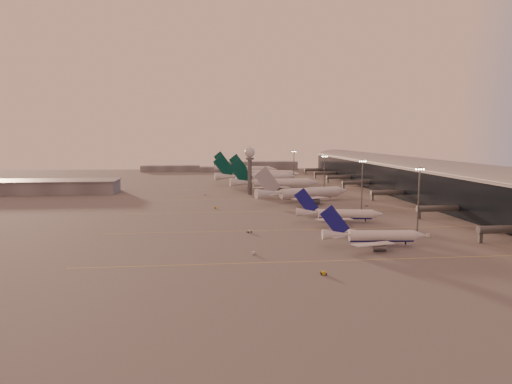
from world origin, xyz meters
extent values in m
plane|color=#5F5C5C|center=(0.00, 0.00, 0.00)|extent=(700.00, 700.00, 0.00)
cube|color=#EADA52|center=(30.00, -35.00, 0.01)|extent=(180.00, 0.25, 0.02)
cube|color=#EADA52|center=(30.00, 10.00, 0.01)|extent=(180.00, 0.25, 0.02)
cube|color=#EADA52|center=(30.00, 55.00, 0.01)|extent=(180.00, 0.25, 0.02)
cube|color=#EADA52|center=(30.00, 100.00, 0.01)|extent=(180.00, 0.25, 0.02)
cube|color=#EADA52|center=(30.00, 150.00, 0.01)|extent=(180.00, 0.25, 0.02)
cube|color=black|center=(108.00, 110.00, 9.00)|extent=(36.00, 360.00, 18.00)
cylinder|color=slate|center=(108.00, 110.00, 18.00)|extent=(10.08, 360.00, 10.08)
cube|color=slate|center=(108.00, 110.00, 18.20)|extent=(40.00, 362.00, 0.80)
cylinder|color=#4F5155|center=(82.00, -18.00, 4.50)|extent=(22.00, 2.80, 2.80)
cube|color=#4F5155|center=(72.00, -18.00, 2.20)|extent=(1.20, 1.20, 4.40)
cylinder|color=#4F5155|center=(82.00, 28.00, 4.50)|extent=(22.00, 2.80, 2.80)
cube|color=#4F5155|center=(72.00, 28.00, 2.20)|extent=(1.20, 1.20, 4.40)
cylinder|color=#4F5155|center=(82.00, 86.00, 4.50)|extent=(22.00, 2.80, 2.80)
cube|color=#4F5155|center=(72.00, 86.00, 2.20)|extent=(1.20, 1.20, 4.40)
cylinder|color=#4F5155|center=(82.00, 142.00, 4.50)|extent=(22.00, 2.80, 2.80)
cube|color=#4F5155|center=(72.00, 142.00, 2.20)|extent=(1.20, 1.20, 4.40)
cylinder|color=#4F5155|center=(82.00, 184.00, 4.50)|extent=(22.00, 2.80, 2.80)
cube|color=#4F5155|center=(72.00, 184.00, 2.20)|extent=(1.20, 1.20, 4.40)
cylinder|color=#4F5155|center=(82.00, 226.00, 4.50)|extent=(22.00, 2.80, 2.80)
cube|color=#4F5155|center=(72.00, 226.00, 2.20)|extent=(1.20, 1.20, 4.40)
cylinder|color=#4F5155|center=(82.00, 266.00, 4.50)|extent=(22.00, 2.80, 2.80)
cube|color=#4F5155|center=(72.00, 266.00, 2.20)|extent=(1.20, 1.20, 4.40)
cube|color=slate|center=(-120.00, 140.00, 4.00)|extent=(80.00, 25.00, 8.00)
cube|color=slate|center=(-120.00, 140.00, 8.20)|extent=(82.00, 27.00, 0.60)
cylinder|color=#4F5155|center=(5.00, 120.00, 11.00)|extent=(2.60, 2.60, 22.00)
cylinder|color=#4F5155|center=(5.00, 120.00, 22.50)|extent=(5.20, 5.20, 1.20)
sphere|color=silver|center=(5.00, 120.00, 26.40)|extent=(6.40, 6.40, 6.40)
cylinder|color=#4F5155|center=(5.00, 120.00, 30.10)|extent=(0.16, 0.16, 2.00)
cylinder|color=#4F5155|center=(58.00, 0.00, 12.50)|extent=(0.56, 0.56, 25.00)
cube|color=#4F5155|center=(58.00, 0.00, 24.50)|extent=(3.60, 0.25, 0.25)
sphere|color=#FFEABF|center=(56.50, 0.00, 24.10)|extent=(0.56, 0.56, 0.56)
sphere|color=#FFEABF|center=(57.50, 0.00, 24.10)|extent=(0.56, 0.56, 0.56)
sphere|color=#FFEABF|center=(58.50, 0.00, 24.10)|extent=(0.56, 0.56, 0.56)
sphere|color=#FFEABF|center=(59.50, 0.00, 24.10)|extent=(0.56, 0.56, 0.56)
cylinder|color=#4F5155|center=(55.00, 55.00, 12.50)|extent=(0.56, 0.56, 25.00)
cube|color=#4F5155|center=(55.00, 55.00, 24.50)|extent=(3.60, 0.25, 0.25)
sphere|color=#FFEABF|center=(53.50, 55.00, 24.10)|extent=(0.56, 0.56, 0.56)
sphere|color=#FFEABF|center=(54.50, 55.00, 24.10)|extent=(0.56, 0.56, 0.56)
sphere|color=#FFEABF|center=(55.50, 55.00, 24.10)|extent=(0.56, 0.56, 0.56)
sphere|color=#FFEABF|center=(56.50, 55.00, 24.10)|extent=(0.56, 0.56, 0.56)
cylinder|color=#4F5155|center=(50.00, 110.00, 12.50)|extent=(0.56, 0.56, 25.00)
cube|color=#4F5155|center=(50.00, 110.00, 24.50)|extent=(3.60, 0.25, 0.25)
sphere|color=#FFEABF|center=(48.50, 110.00, 24.10)|extent=(0.56, 0.56, 0.56)
sphere|color=#FFEABF|center=(49.50, 110.00, 24.10)|extent=(0.56, 0.56, 0.56)
sphere|color=#FFEABF|center=(50.50, 110.00, 24.10)|extent=(0.56, 0.56, 0.56)
sphere|color=#FFEABF|center=(51.50, 110.00, 24.10)|extent=(0.56, 0.56, 0.56)
cylinder|color=#4F5155|center=(48.00, 200.00, 12.50)|extent=(0.56, 0.56, 25.00)
cube|color=#4F5155|center=(48.00, 200.00, 24.50)|extent=(3.60, 0.25, 0.25)
sphere|color=#FFEABF|center=(46.50, 200.00, 24.10)|extent=(0.56, 0.56, 0.56)
sphere|color=#FFEABF|center=(47.50, 200.00, 24.10)|extent=(0.56, 0.56, 0.56)
sphere|color=#FFEABF|center=(48.50, 200.00, 24.10)|extent=(0.56, 0.56, 0.56)
sphere|color=#FFEABF|center=(49.50, 200.00, 24.10)|extent=(0.56, 0.56, 0.56)
cube|color=slate|center=(-60.00, 320.00, 3.00)|extent=(60.00, 18.00, 6.00)
cube|color=slate|center=(30.00, 330.00, 4.50)|extent=(90.00, 20.00, 9.00)
cube|color=slate|center=(-10.00, 310.00, 2.50)|extent=(40.00, 15.00, 5.00)
cylinder|color=silver|center=(36.48, -18.99, 2.99)|extent=(21.73, 5.45, 3.66)
cylinder|color=navy|center=(36.48, -18.99, 2.16)|extent=(21.21, 4.39, 2.64)
cone|color=silver|center=(49.26, -20.07, 2.99)|extent=(4.45, 4.00, 3.66)
cone|color=silver|center=(21.27, -17.72, 3.44)|extent=(9.29, 4.40, 3.66)
cube|color=silver|center=(30.46, -27.53, 2.35)|extent=(15.71, 9.44, 1.15)
cylinder|color=slate|center=(33.25, -25.63, 0.67)|extent=(4.35, 2.72, 2.38)
cube|color=slate|center=(33.25, -25.63, 1.70)|extent=(0.31, 0.26, 1.46)
cube|color=silver|center=(31.97, -9.58, 2.35)|extent=(15.02, 11.45, 1.15)
cylinder|color=slate|center=(34.40, -11.92, 0.67)|extent=(4.35, 2.72, 2.38)
cube|color=slate|center=(34.40, -11.92, 1.70)|extent=(0.31, 0.26, 1.46)
cube|color=navy|center=(20.82, -17.68, 7.97)|extent=(10.04, 1.18, 10.91)
cube|color=silver|center=(20.96, -21.87, 3.53)|extent=(4.44, 2.96, 0.24)
cube|color=silver|center=(21.65, -13.57, 3.53)|extent=(4.37, 3.47, 0.24)
cylinder|color=black|center=(44.62, -19.68, 0.48)|extent=(0.48, 0.48, 0.96)
cylinder|color=black|center=(34.93, -16.74, 0.53)|extent=(1.10, 0.57, 1.06)
cylinder|color=black|center=(34.57, -20.96, 0.53)|extent=(1.10, 0.57, 1.06)
cylinder|color=silver|center=(36.91, 23.10, 3.13)|extent=(22.87, 7.62, 3.84)
cylinder|color=navy|center=(36.91, 23.10, 2.27)|extent=(22.25, 6.48, 2.76)
cone|color=silver|center=(50.17, 20.81, 3.13)|extent=(4.95, 4.53, 3.84)
cone|color=silver|center=(21.14, 25.83, 3.61)|extent=(9.97, 5.39, 3.84)
cube|color=silver|center=(29.85, 14.74, 2.46)|extent=(16.68, 8.68, 1.21)
cylinder|color=slate|center=(32.93, 16.47, 0.71)|extent=(4.73, 3.20, 2.50)
cube|color=slate|center=(32.93, 16.47, 1.79)|extent=(0.34, 0.30, 1.54)
cube|color=silver|center=(33.06, 33.35, 2.46)|extent=(15.20, 12.98, 1.21)
cylinder|color=slate|center=(35.39, 30.69, 0.71)|extent=(4.73, 3.20, 2.50)
cube|color=slate|center=(35.39, 30.69, 1.79)|extent=(0.34, 0.30, 1.54)
cube|color=navy|center=(20.68, 25.91, 8.36)|extent=(10.44, 2.14, 11.44)
cube|color=silver|center=(20.43, 21.52, 3.71)|extent=(4.65, 2.79, 0.25)
cube|color=silver|center=(21.92, 30.12, 3.71)|extent=(4.50, 3.88, 0.25)
cylinder|color=black|center=(45.35, 21.64, 0.51)|extent=(0.51, 0.51, 1.01)
cylinder|color=black|center=(35.50, 25.60, 0.56)|extent=(1.18, 0.69, 1.11)
cylinder|color=black|center=(34.74, 21.22, 0.56)|extent=(1.18, 0.69, 1.11)
cylinder|color=silver|center=(35.84, 86.69, 3.85)|extent=(35.62, 15.56, 5.55)
cylinder|color=silver|center=(35.84, 86.69, 2.60)|extent=(34.49, 13.87, 4.00)
cone|color=silver|center=(56.14, 92.81, 3.85)|extent=(8.18, 7.30, 5.55)
cone|color=silver|center=(11.70, 79.42, 4.54)|extent=(15.87, 9.61, 5.55)
cube|color=silver|center=(31.80, 70.05, 2.88)|extent=(22.27, 22.15, 1.65)
cylinder|color=slate|center=(34.91, 74.63, 0.63)|extent=(7.62, 5.44, 3.61)
cube|color=slate|center=(34.91, 74.63, 1.91)|extent=(0.32, 0.29, 2.22)
cube|color=silver|center=(23.28, 98.34, 2.88)|extent=(26.16, 10.77, 1.65)
cylinder|color=slate|center=(28.40, 96.24, 0.63)|extent=(7.62, 5.44, 3.61)
cube|color=slate|center=(28.40, 96.24, 1.91)|extent=(0.32, 0.29, 2.22)
cube|color=#9A9CA1|center=(10.98, 79.21, 11.10)|extent=(14.82, 4.74, 16.47)
cube|color=silver|center=(13.40, 72.75, 4.68)|extent=(6.80, 6.56, 0.22)
cube|color=silver|center=(9.43, 85.92, 4.68)|extent=(7.20, 3.65, 0.22)
cylinder|color=black|center=(48.77, 90.59, 0.45)|extent=(0.45, 0.45, 0.90)
cylinder|color=black|center=(32.53, 87.75, 0.49)|extent=(1.07, 0.71, 0.98)
cylinder|color=black|center=(33.66, 83.98, 0.49)|extent=(1.07, 0.71, 0.98)
cylinder|color=silver|center=(27.06, 136.33, 4.18)|extent=(36.96, 7.98, 5.92)
cylinder|color=silver|center=(27.06, 136.33, 2.85)|extent=(36.13, 6.29, 4.26)
cone|color=silver|center=(48.92, 137.57, 4.18)|extent=(7.42, 6.31, 5.92)
cone|color=silver|center=(1.07, 134.85, 4.92)|extent=(15.69, 6.78, 5.92)
cube|color=silver|center=(18.91, 120.41, 3.15)|extent=(25.97, 19.09, 1.75)
cylinder|color=slate|center=(23.19, 124.31, 0.71)|extent=(7.31, 4.24, 3.85)
cube|color=slate|center=(23.19, 124.31, 2.11)|extent=(0.32, 0.27, 2.37)
cube|color=silver|center=(17.17, 151.22, 3.15)|extent=(26.77, 16.75, 1.75)
cylinder|color=slate|center=(21.85, 147.83, 0.71)|extent=(7.31, 4.24, 3.85)
cube|color=slate|center=(21.85, 147.83, 2.11)|extent=(0.32, 0.27, 2.37)
cube|color=#043932|center=(0.31, 134.81, 11.99)|extent=(16.27, 1.28, 17.51)
cube|color=silver|center=(1.22, 127.75, 5.07)|extent=(7.49, 5.79, 0.26)
cube|color=silver|center=(0.41, 141.93, 5.07)|extent=(7.58, 5.20, 0.26)
cylinder|color=black|center=(40.98, 137.12, 0.51)|extent=(0.51, 0.51, 1.02)
cylinder|color=black|center=(23.98, 138.40, 0.56)|extent=(1.15, 0.57, 1.12)
cylinder|color=black|center=(24.24, 133.92, 0.56)|extent=(1.15, 0.57, 1.12)
cylinder|color=silver|center=(19.05, 180.84, 4.36)|extent=(38.66, 9.55, 6.17)
cylinder|color=silver|center=(19.05, 180.84, 2.97)|extent=(37.74, 7.77, 4.44)
cone|color=silver|center=(41.79, 182.87, 4.36)|extent=(7.93, 6.81, 6.17)
cone|color=silver|center=(-8.00, 178.42, 5.13)|extent=(16.53, 7.58, 6.17)
cube|color=silver|center=(11.09, 163.97, 3.28)|extent=(26.78, 20.57, 1.83)
cylinder|color=slate|center=(15.42, 168.17, 0.74)|extent=(7.73, 4.66, 4.01)
cube|color=slate|center=(15.42, 168.17, 2.20)|extent=(0.34, 0.29, 2.47)
cube|color=silver|center=(8.23, 196.03, 3.28)|extent=(28.10, 16.74, 1.83)
cylinder|color=slate|center=(13.23, 192.65, 0.74)|extent=(7.73, 4.66, 4.01)
cube|color=slate|center=(13.23, 192.65, 2.20)|extent=(0.34, 0.29, 2.47)
cube|color=#043932|center=(-8.80, 178.35, 12.50)|extent=(16.94, 1.88, 18.26)
cube|color=silver|center=(-7.61, 171.02, 5.29)|extent=(7.78, 6.20, 0.27)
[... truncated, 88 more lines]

